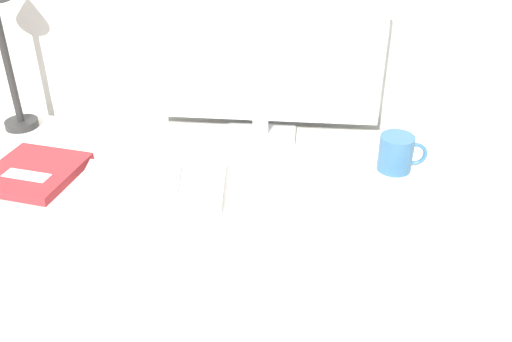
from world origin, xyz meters
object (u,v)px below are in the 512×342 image
Objects in this scene: laptop at (152,185)px; ereader at (152,179)px; monitor at (261,66)px; keyboard at (363,195)px; coffee_mug at (397,153)px; notebook at (33,172)px.

laptop is 1.78× the size of ereader.
keyboard is at bearing -47.05° from monitor.
coffee_mug is (0.58, 0.15, 0.04)m from laptop.
keyboard is 0.80m from notebook.
notebook is 2.12× the size of coffee_mug.
monitor is at bearing 26.28° from notebook.
keyboard is at bearing 0.78° from ereader.
monitor is 0.41m from coffee_mug.
ereader is at bearing -4.53° from notebook.
ereader is at bearing -166.14° from coffee_mug.
laptop is 3.02× the size of coffee_mug.
laptop is 0.60m from coffee_mug.
monitor reaches higher than coffee_mug.
monitor is 0.63m from notebook.
monitor reaches higher than keyboard.
notebook is at bearing 175.47° from ereader.
ereader is (-0.23, -0.29, -0.18)m from monitor.
keyboard is at bearing -122.74° from coffee_mug.
monitor reaches higher than laptop.
ereader is (0.00, 0.00, 0.01)m from laptop.
monitor is 1.88× the size of keyboard.
laptop is at bearing -128.61° from monitor.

